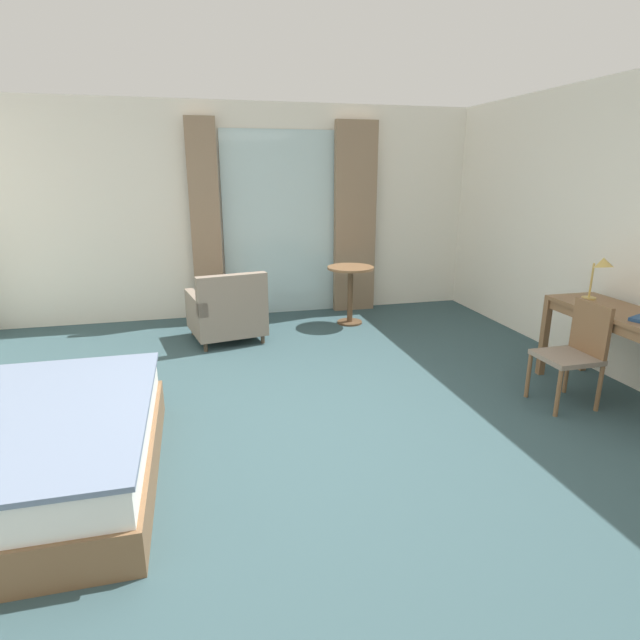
{
  "coord_description": "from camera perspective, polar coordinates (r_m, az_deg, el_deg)",
  "views": [
    {
      "loc": [
        -0.64,
        -3.31,
        1.88
      ],
      "look_at": [
        0.29,
        0.41,
        0.75
      ],
      "focal_mm": 28.46,
      "sensor_mm": 36.0,
      "label": 1
    }
  ],
  "objects": [
    {
      "name": "ground",
      "position": [
        3.88,
        -2.79,
        -13.44
      ],
      "size": [
        6.88,
        7.51,
        0.1
      ],
      "primitive_type": "cube",
      "color": "#334C51"
    },
    {
      "name": "wall_back",
      "position": [
        6.85,
        -8.85,
        11.84
      ],
      "size": [
        6.48,
        0.12,
        2.72
      ],
      "primitive_type": "cube",
      "color": "white",
      "rests_on": "ground"
    },
    {
      "name": "balcony_glass_door",
      "position": [
        6.86,
        -4.34,
        10.62
      ],
      "size": [
        1.54,
        0.02,
        2.39
      ],
      "primitive_type": "cube",
      "color": "silver",
      "rests_on": "ground"
    },
    {
      "name": "curtain_panel_left",
      "position": [
        6.66,
        -12.76,
        10.63
      ],
      "size": [
        0.37,
        0.1,
        2.51
      ],
      "primitive_type": "cube",
      "color": "#897056",
      "rests_on": "ground"
    },
    {
      "name": "curtain_panel_right",
      "position": [
        6.99,
        3.95,
        11.25
      ],
      "size": [
        0.57,
        0.1,
        2.51
      ],
      "primitive_type": "cube",
      "color": "#897056",
      "rests_on": "ground"
    },
    {
      "name": "writing_desk",
      "position": [
        4.8,
        31.56,
        -0.55
      ],
      "size": [
        0.55,
        1.49,
        0.78
      ],
      "color": "brown",
      "rests_on": "ground"
    },
    {
      "name": "desk_chair",
      "position": [
        4.66,
        26.81,
        -2.93
      ],
      "size": [
        0.43,
        0.41,
        0.87
      ],
      "color": "gray",
      "rests_on": "ground"
    },
    {
      "name": "desk_lamp",
      "position": [
        5.02,
        29.11,
        5.26
      ],
      "size": [
        0.16,
        0.26,
        0.41
      ],
      "color": "tan",
      "rests_on": "writing_desk"
    },
    {
      "name": "armchair_by_window",
      "position": [
        5.88,
        -10.4,
        0.83
      ],
      "size": [
        0.9,
        0.91,
        0.82
      ],
      "color": "gray",
      "rests_on": "ground"
    },
    {
      "name": "round_cafe_table",
      "position": [
        6.41,
        3.42,
        4.23
      ],
      "size": [
        0.58,
        0.58,
        0.73
      ],
      "color": "brown",
      "rests_on": "ground"
    }
  ]
}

